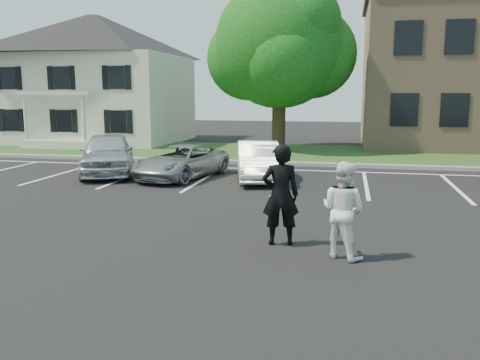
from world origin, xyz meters
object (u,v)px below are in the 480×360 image
car_white_sedan (258,161)px  car_silver_west (107,153)px  tree (282,47)px  car_silver_minivan (181,162)px  house (97,79)px  man_black_suit (281,195)px  man_white_shirt (343,210)px

car_white_sedan → car_silver_west: bearing=166.1°
tree → car_silver_west: size_ratio=1.91×
tree → car_silver_minivan: size_ratio=2.09×
car_silver_west → car_white_sedan: size_ratio=1.14×
house → tree: size_ratio=1.17×
house → car_white_sedan: (12.11, -11.70, -3.17)m
man_black_suit → car_silver_west: size_ratio=0.44×
tree → man_white_shirt: 18.27m
house → car_white_sedan: 17.14m
man_white_shirt → car_silver_minivan: 9.75m
man_white_shirt → car_white_sedan: size_ratio=0.45×
car_white_sedan → tree: bearing=79.3°
house → man_black_suit: 23.87m
man_black_suit → car_silver_minivan: bearing=-70.5°
man_black_suit → car_silver_minivan: man_black_suit is taller
house → man_black_suit: size_ratio=5.05×
house → man_white_shirt: 25.06m
car_silver_minivan → man_black_suit: bearing=-43.3°
man_black_suit → car_white_sedan: size_ratio=0.51×
tree → car_silver_minivan: bearing=-103.6°
tree → man_black_suit: size_ratio=4.31×
house → car_white_sedan: bearing=-44.0°
car_silver_west → car_silver_minivan: car_silver_west is taller
tree → car_silver_west: 11.61m
house → car_white_sedan: size_ratio=2.56×
tree → man_white_shirt: tree is taller
man_black_suit → tree: bearing=-94.8°
man_black_suit → car_white_sedan: bearing=-89.1°
house → tree: tree is taller
car_silver_minivan → car_white_sedan: car_white_sedan is taller
car_silver_minivan → man_white_shirt: bearing=-38.9°
man_white_shirt → tree: bearing=-47.0°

